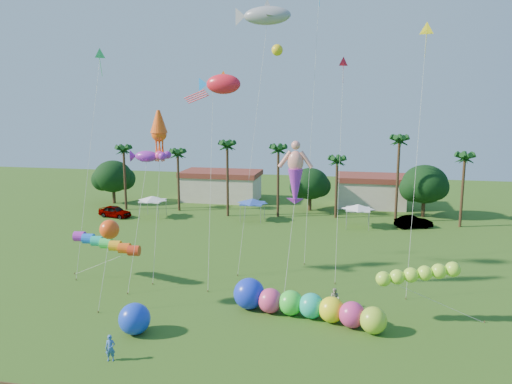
% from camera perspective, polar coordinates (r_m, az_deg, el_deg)
% --- Properties ---
extents(ground, '(160.00, 160.00, 0.00)m').
position_cam_1_polar(ground, '(32.86, -3.70, -18.85)').
color(ground, '#285116').
rests_on(ground, ground).
extents(tree_line, '(69.46, 8.91, 11.00)m').
position_cam_1_polar(tree_line, '(72.71, 8.15, 0.96)').
color(tree_line, '#3A2819').
rests_on(tree_line, ground).
extents(buildings_row, '(35.00, 7.00, 4.00)m').
position_cam_1_polar(buildings_row, '(79.63, 3.59, 0.20)').
color(buildings_row, beige).
rests_on(buildings_row, ground).
extents(tent_row, '(31.00, 4.00, 0.60)m').
position_cam_1_polar(tent_row, '(66.75, -0.52, -1.11)').
color(tent_row, white).
rests_on(tent_row, ground).
extents(car_a, '(5.06, 2.91, 1.62)m').
position_cam_1_polar(car_a, '(72.49, -15.83, -2.15)').
color(car_a, '#4C4C54').
rests_on(car_a, ground).
extents(car_b, '(4.97, 3.19, 1.55)m').
position_cam_1_polar(car_b, '(67.01, 17.57, -3.29)').
color(car_b, '#4C4C54').
rests_on(car_b, ground).
extents(spectator_a, '(0.70, 0.54, 1.69)m').
position_cam_1_polar(spectator_a, '(33.82, -16.31, -16.75)').
color(spectator_a, '#3464B8').
rests_on(spectator_a, ground).
extents(spectator_b, '(0.98, 0.91, 1.62)m').
position_cam_1_polar(spectator_b, '(40.39, 8.98, -11.90)').
color(spectator_b, '#AAA98E').
rests_on(spectator_b, ground).
extents(caterpillar_inflatable, '(11.83, 4.83, 2.43)m').
position_cam_1_polar(caterpillar_inflatable, '(38.38, 5.19, -12.70)').
color(caterpillar_inflatable, '#EC3E7C').
rests_on(caterpillar_inflatable, ground).
extents(blue_ball, '(2.21, 2.21, 2.21)m').
position_cam_1_polar(blue_ball, '(36.75, -13.71, -13.90)').
color(blue_ball, blue).
rests_on(blue_ball, ground).
extents(rainbow_tube, '(8.62, 2.28, 3.65)m').
position_cam_1_polar(rainbow_tube, '(45.77, -15.72, -6.35)').
color(rainbow_tube, red).
rests_on(rainbow_tube, ground).
extents(green_worm, '(10.44, 2.47, 3.97)m').
position_cam_1_polar(green_worm, '(37.85, 14.36, -9.59)').
color(green_worm, '#B2FA37').
rests_on(green_worm, ground).
extents(orange_ball_kite, '(1.73, 2.19, 7.07)m').
position_cam_1_polar(orange_ball_kite, '(39.97, -16.41, -4.14)').
color(orange_ball_kite, '#FF4C14').
rests_on(orange_ball_kite, ground).
extents(merman_kite, '(2.19, 4.25, 12.31)m').
position_cam_1_polar(merman_kite, '(42.05, 4.52, 1.71)').
color(merman_kite, '#E68C82').
rests_on(merman_kite, ground).
extents(fish_kite, '(4.92, 6.46, 18.47)m').
position_cam_1_polar(fish_kite, '(45.23, -3.74, 12.19)').
color(fish_kite, '#FB1B2E').
rests_on(fish_kite, ground).
extents(shark_kite, '(6.47, 8.33, 25.17)m').
position_cam_1_polar(shark_kite, '(50.61, 1.29, 19.50)').
color(shark_kite, '#9395A0').
rests_on(shark_kite, ground).
extents(squid_kite, '(1.71, 3.91, 15.33)m').
position_cam_1_polar(squid_kite, '(45.91, -11.02, 6.53)').
color(squid_kite, '#FF5614').
rests_on(squid_kite, ground).
extents(lobster_kite, '(4.05, 6.23, 11.88)m').
position_cam_1_polar(lobster_kite, '(45.72, -12.40, 4.00)').
color(lobster_kite, purple).
rests_on(lobster_kite, ground).
extents(delta_kite_red, '(1.01, 3.45, 19.86)m').
position_cam_1_polar(delta_kite_red, '(45.71, 9.94, 13.73)').
color(delta_kite_red, red).
rests_on(delta_kite_red, ground).
extents(delta_kite_yellow, '(1.57, 4.45, 22.41)m').
position_cam_1_polar(delta_kite_yellow, '(44.97, 18.88, 16.72)').
color(delta_kite_yellow, yellow).
rests_on(delta_kite_yellow, ground).
extents(delta_kite_green, '(1.38, 5.57, 20.86)m').
position_cam_1_polar(delta_kite_green, '(49.97, -17.45, 14.32)').
color(delta_kite_green, '#32D66B').
rests_on(delta_kite_green, ground).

